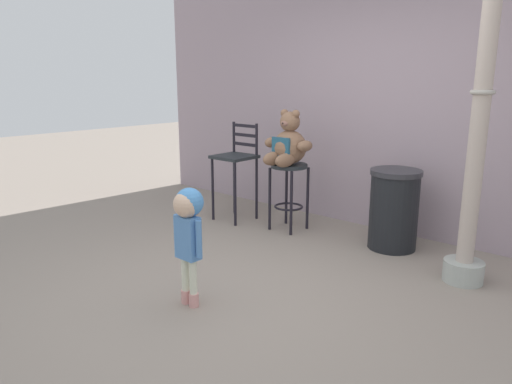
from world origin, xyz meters
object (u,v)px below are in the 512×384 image
Objects in this scene: lamppost at (476,157)px; child_walking at (188,221)px; teddy_bear at (288,145)px; bar_chair_empty at (236,162)px; bar_stool_with_teddy at (289,183)px; trash_bin at (394,209)px.

child_walking is at bearing -127.84° from lamppost.
teddy_bear reaches higher than child_walking.
bar_stool_with_teddy is at bearing 7.37° from bar_chair_empty.
child_walking is 0.78× the size of bar_chair_empty.
child_walking reaches higher than trash_bin.
bar_chair_empty is at bearing -175.03° from teddy_bear.
bar_chair_empty is at bearing -172.63° from bar_stool_with_teddy.
teddy_bear is 0.66× the size of child_walking.
teddy_bear is 1.30m from trash_bin.
teddy_bear is 1.97m from lamppost.
teddy_bear is (0.00, -0.03, 0.42)m from bar_stool_with_teddy.
teddy_bear reaches higher than bar_stool_with_teddy.
child_walking is 1.13× the size of trash_bin.
trash_bin is 1.10m from lamppost.
lamppost is at bearing -23.59° from trash_bin.
trash_bin is (0.57, 2.14, -0.25)m from child_walking.
teddy_bear is at bearing -90.00° from bar_stool_with_teddy.
trash_bin is at bearing 11.52° from teddy_bear.
trash_bin is (1.15, 0.20, -0.13)m from bar_stool_with_teddy.
lamppost is at bearing -4.45° from bar_stool_with_teddy.
bar_chair_empty is at bearing -170.97° from trash_bin.
bar_stool_with_teddy is 0.74m from bar_chair_empty.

